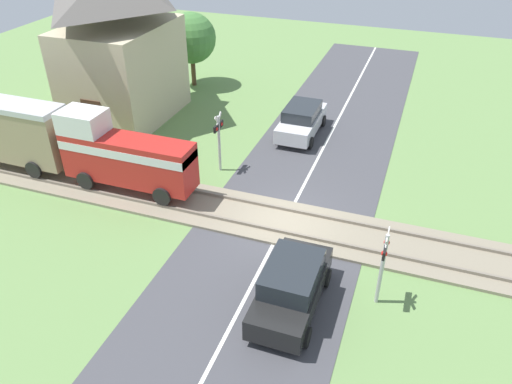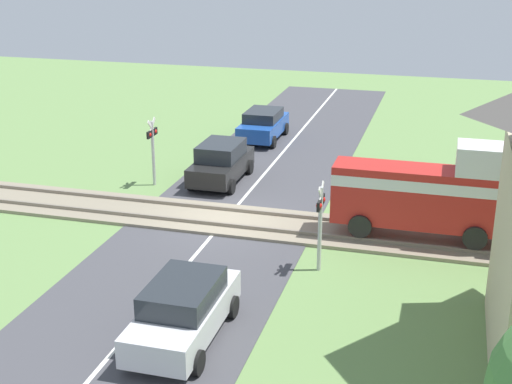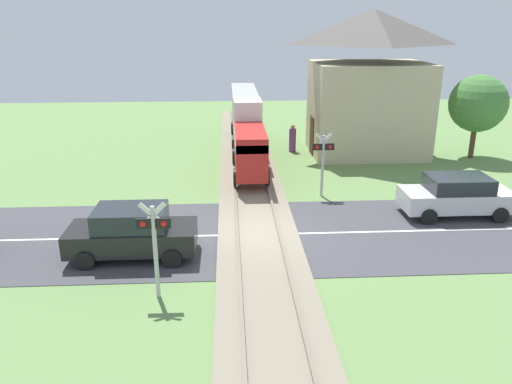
{
  "view_description": "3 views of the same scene",
  "coord_description": "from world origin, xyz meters",
  "views": [
    {
      "loc": [
        -14.87,
        -4.16,
        11.4
      ],
      "look_at": [
        0.0,
        1.15,
        1.2
      ],
      "focal_mm": 35.0,
      "sensor_mm": 36.0,
      "label": 1
    },
    {
      "loc": [
        22.08,
        7.27,
        9.41
      ],
      "look_at": [
        0.0,
        1.15,
        1.2
      ],
      "focal_mm": 50.0,
      "sensor_mm": 36.0,
      "label": 2
    },
    {
      "loc": [
        -0.97,
        -15.98,
        7.19
      ],
      "look_at": [
        0.0,
        1.15,
        1.2
      ],
      "focal_mm": 35.0,
      "sensor_mm": 36.0,
      "label": 3
    }
  ],
  "objects": [
    {
      "name": "road_surface",
      "position": [
        0.0,
        0.0,
        0.01
      ],
      "size": [
        48.0,
        6.4,
        0.02
      ],
      "color": "#424247",
      "rests_on": "ground_plane"
    },
    {
      "name": "train",
      "position": [
        0.0,
        10.35,
        1.86
      ],
      "size": [
        1.58,
        12.72,
        3.18
      ],
      "color": "red",
      "rests_on": "track_bed"
    },
    {
      "name": "car_near_crossing",
      "position": [
        -4.05,
        -1.44,
        0.85
      ],
      "size": [
        3.99,
        1.85,
        1.65
      ],
      "color": "black",
      "rests_on": "ground_plane"
    },
    {
      "name": "pedestrian_by_station",
      "position": [
        2.66,
        11.5,
        0.72
      ],
      "size": [
        0.39,
        0.39,
        1.57
      ],
      "color": "#7F3D84",
      "rests_on": "ground_plane"
    },
    {
      "name": "car_far_side",
      "position": [
        7.68,
        1.44,
        0.82
      ],
      "size": [
        4.14,
        1.85,
        1.57
      ],
      "color": "silver",
      "rests_on": "ground_plane"
    },
    {
      "name": "track_bed",
      "position": [
        0.0,
        0.0,
        0.07
      ],
      "size": [
        2.8,
        48.0,
        0.24
      ],
      "color": "gray",
      "rests_on": "ground_plane"
    },
    {
      "name": "tree_by_station",
      "position": [
        12.21,
        9.65,
        2.93
      ],
      "size": [
        3.0,
        3.0,
        4.44
      ],
      "color": "brown",
      "rests_on": "ground_plane"
    },
    {
      "name": "crossing_signal_east_approach",
      "position": [
        2.96,
        3.92,
        1.78
      ],
      "size": [
        0.9,
        0.18,
        2.74
      ],
      "color": "#B7B7B7",
      "rests_on": "ground_plane"
    },
    {
      "name": "station_building",
      "position": [
        6.69,
        10.95,
        3.75
      ],
      "size": [
        6.52,
        4.91,
        7.66
      ],
      "color": "#C6B793",
      "rests_on": "ground_plane"
    },
    {
      "name": "crossing_signal_west_approach",
      "position": [
        -2.96,
        -3.92,
        1.78
      ],
      "size": [
        0.9,
        0.18,
        2.74
      ],
      "color": "#B7B7B7",
      "rests_on": "ground_plane"
    },
    {
      "name": "ground_plane",
      "position": [
        0.0,
        0.0,
        0.0
      ],
      "size": [
        60.0,
        60.0,
        0.0
      ],
      "primitive_type": "plane",
      "color": "#66894C"
    }
  ]
}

